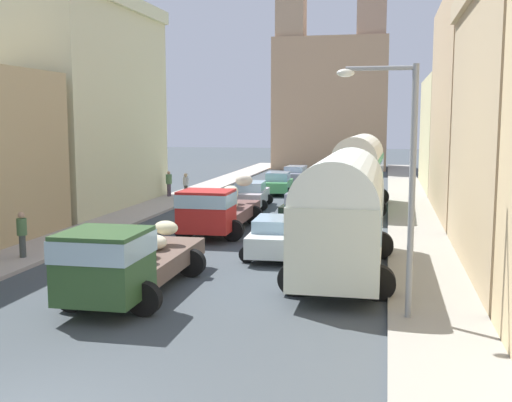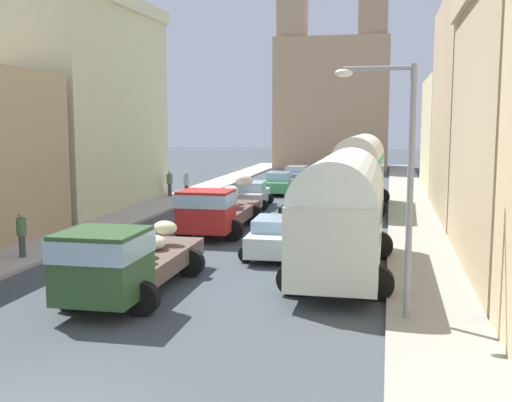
{
  "view_description": "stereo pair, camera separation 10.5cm",
  "coord_description": "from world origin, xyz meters",
  "px_view_note": "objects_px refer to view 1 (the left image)",
  "views": [
    {
      "loc": [
        5.88,
        -8.87,
        5.07
      ],
      "look_at": [
        0.0,
        19.13,
        1.35
      ],
      "focal_mm": 43.85,
      "sensor_mm": 36.0,
      "label": 1
    },
    {
      "loc": [
        5.98,
        -8.85,
        5.07
      ],
      "look_at": [
        0.0,
        19.13,
        1.35
      ],
      "focal_mm": 43.85,
      "sensor_mm": 36.0,
      "label": 2
    }
  ],
  "objects_px": {
    "car_0": "(251,194)",
    "car_2": "(296,174)",
    "streetlamp_near": "(401,169)",
    "cargo_truck_0": "(126,259)",
    "car_1": "(278,183)",
    "pedestrian_4": "(22,233)",
    "pedestrian_1": "(186,185)",
    "car_4": "(302,207)",
    "pedestrian_2": "(169,183)",
    "car_5": "(323,187)",
    "parked_bus_0": "(343,209)",
    "parked_bus_1": "(359,169)",
    "cargo_truck_1": "(218,209)",
    "car_3": "(276,236)",
    "car_6": "(335,172)"
  },
  "relations": [
    {
      "from": "parked_bus_0",
      "to": "cargo_truck_1",
      "type": "height_order",
      "value": "parked_bus_0"
    },
    {
      "from": "car_1",
      "to": "car_2",
      "type": "distance_m",
      "value": 7.77
    },
    {
      "from": "car_1",
      "to": "car_3",
      "type": "distance_m",
      "value": 19.56
    },
    {
      "from": "parked_bus_1",
      "to": "pedestrian_4",
      "type": "bearing_deg",
      "value": -126.33
    },
    {
      "from": "cargo_truck_0",
      "to": "streetlamp_near",
      "type": "height_order",
      "value": "streetlamp_near"
    },
    {
      "from": "cargo_truck_1",
      "to": "car_2",
      "type": "bearing_deg",
      "value": 89.65
    },
    {
      "from": "pedestrian_2",
      "to": "car_6",
      "type": "bearing_deg",
      "value": 55.65
    },
    {
      "from": "car_1",
      "to": "pedestrian_4",
      "type": "xyz_separation_m",
      "value": [
        -5.55,
        -21.99,
        0.26
      ]
    },
    {
      "from": "car_1",
      "to": "cargo_truck_1",
      "type": "bearing_deg",
      "value": -90.18
    },
    {
      "from": "streetlamp_near",
      "to": "cargo_truck_1",
      "type": "bearing_deg",
      "value": 125.18
    },
    {
      "from": "car_4",
      "to": "pedestrian_1",
      "type": "height_order",
      "value": "pedestrian_1"
    },
    {
      "from": "car_0",
      "to": "car_3",
      "type": "distance_m",
      "value": 13.32
    },
    {
      "from": "car_5",
      "to": "pedestrian_1",
      "type": "height_order",
      "value": "pedestrian_1"
    },
    {
      "from": "cargo_truck_1",
      "to": "car_1",
      "type": "height_order",
      "value": "cargo_truck_1"
    },
    {
      "from": "pedestrian_1",
      "to": "pedestrian_2",
      "type": "distance_m",
      "value": 1.82
    },
    {
      "from": "cargo_truck_0",
      "to": "pedestrian_4",
      "type": "distance_m",
      "value": 6.89
    },
    {
      "from": "cargo_truck_1",
      "to": "pedestrian_1",
      "type": "distance_m",
      "value": 11.86
    },
    {
      "from": "parked_bus_1",
      "to": "car_5",
      "type": "relative_size",
      "value": 2.05
    },
    {
      "from": "car_1",
      "to": "pedestrian_2",
      "type": "distance_m",
      "value": 7.5
    },
    {
      "from": "cargo_truck_0",
      "to": "car_0",
      "type": "xyz_separation_m",
      "value": [
        -0.62,
        19.36,
        -0.43
      ]
    },
    {
      "from": "car_2",
      "to": "cargo_truck_0",
      "type": "bearing_deg",
      "value": -89.9
    },
    {
      "from": "car_0",
      "to": "parked_bus_0",
      "type": "bearing_deg",
      "value": -67.19
    },
    {
      "from": "car_3",
      "to": "car_1",
      "type": "bearing_deg",
      "value": 99.62
    },
    {
      "from": "cargo_truck_1",
      "to": "car_3",
      "type": "bearing_deg",
      "value": -49.68
    },
    {
      "from": "parked_bus_0",
      "to": "pedestrian_4",
      "type": "distance_m",
      "value": 11.53
    },
    {
      "from": "cargo_truck_0",
      "to": "car_6",
      "type": "xyz_separation_m",
      "value": [
        2.84,
        36.25,
        -0.45
      ]
    },
    {
      "from": "car_0",
      "to": "pedestrian_1",
      "type": "xyz_separation_m",
      "value": [
        -4.6,
        1.86,
        0.26
      ]
    },
    {
      "from": "car_0",
      "to": "streetlamp_near",
      "type": "relative_size",
      "value": 0.68
    },
    {
      "from": "cargo_truck_1",
      "to": "car_2",
      "type": "relative_size",
      "value": 1.63
    },
    {
      "from": "car_0",
      "to": "car_2",
      "type": "xyz_separation_m",
      "value": [
        0.56,
        14.27,
        -0.03
      ]
    },
    {
      "from": "car_0",
      "to": "car_3",
      "type": "height_order",
      "value": "car_0"
    },
    {
      "from": "parked_bus_0",
      "to": "cargo_truck_0",
      "type": "relative_size",
      "value": 1.25
    },
    {
      "from": "streetlamp_near",
      "to": "cargo_truck_0",
      "type": "bearing_deg",
      "value": 177.19
    },
    {
      "from": "car_0",
      "to": "car_4",
      "type": "bearing_deg",
      "value": -52.85
    },
    {
      "from": "car_3",
      "to": "pedestrian_4",
      "type": "xyz_separation_m",
      "value": [
        -8.82,
        -2.7,
        0.28
      ]
    },
    {
      "from": "car_0",
      "to": "car_3",
      "type": "bearing_deg",
      "value": -73.7
    },
    {
      "from": "parked_bus_0",
      "to": "streetlamp_near",
      "type": "xyz_separation_m",
      "value": [
        1.69,
        -4.55,
        1.67
      ]
    },
    {
      "from": "pedestrian_2",
      "to": "pedestrian_4",
      "type": "relative_size",
      "value": 0.99
    },
    {
      "from": "streetlamp_near",
      "to": "car_6",
      "type": "bearing_deg",
      "value": 97.17
    },
    {
      "from": "parked_bus_0",
      "to": "parked_bus_1",
      "type": "xyz_separation_m",
      "value": [
        -0.15,
        15.07,
        0.16
      ]
    },
    {
      "from": "parked_bus_1",
      "to": "car_2",
      "type": "bearing_deg",
      "value": 111.5
    },
    {
      "from": "car_2",
      "to": "pedestrian_1",
      "type": "relative_size",
      "value": 2.54
    },
    {
      "from": "car_1",
      "to": "pedestrian_4",
      "type": "distance_m",
      "value": 22.68
    },
    {
      "from": "car_4",
      "to": "streetlamp_near",
      "type": "height_order",
      "value": "streetlamp_near"
    },
    {
      "from": "car_6",
      "to": "pedestrian_4",
      "type": "relative_size",
      "value": 2.37
    },
    {
      "from": "parked_bus_1",
      "to": "cargo_truck_1",
      "type": "xyz_separation_m",
      "value": [
        -5.81,
        -8.77,
        -1.2
      ]
    },
    {
      "from": "pedestrian_1",
      "to": "pedestrian_4",
      "type": "xyz_separation_m",
      "value": [
        -0.47,
        -17.35,
        0.01
      ]
    },
    {
      "from": "pedestrian_1",
      "to": "streetlamp_near",
      "type": "relative_size",
      "value": 0.27
    },
    {
      "from": "parked_bus_1",
      "to": "pedestrian_1",
      "type": "relative_size",
      "value": 4.86
    },
    {
      "from": "car_4",
      "to": "pedestrian_1",
      "type": "distance_m",
      "value": 10.62
    }
  ]
}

